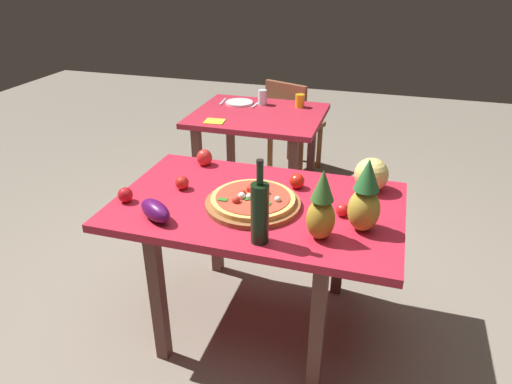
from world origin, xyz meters
name	(u,v)px	position (x,y,z in m)	size (l,w,h in m)	color
ground_plane	(258,320)	(0.00, 0.00, 0.00)	(10.00, 10.00, 0.00)	gray
display_table	(258,217)	(0.00, 0.00, 0.66)	(1.38, 0.86, 0.75)	brown
background_table	(258,127)	(-0.40, 1.36, 0.64)	(0.97, 0.82, 0.75)	brown
dining_chair	(291,122)	(-0.28, 2.00, 0.48)	(0.51, 0.51, 0.85)	brown
pizza_board	(253,204)	(-0.01, -0.04, 0.76)	(0.46, 0.46, 0.03)	brown
pizza	(253,198)	(-0.01, -0.04, 0.79)	(0.40, 0.40, 0.06)	#E4AA56
wine_bottle	(260,212)	(0.11, -0.33, 0.89)	(0.08, 0.08, 0.37)	black
pineapple_left	(321,208)	(0.34, -0.23, 0.89)	(0.12, 0.12, 0.32)	#AF8827
pineapple_right	(365,199)	(0.51, -0.11, 0.90)	(0.14, 0.14, 0.34)	#B39732
melon	(371,175)	(0.51, 0.29, 0.83)	(0.17, 0.17, 0.17)	#ECD06E
bell_pepper	(204,158)	(-0.42, 0.34, 0.79)	(0.09, 0.09, 0.10)	red
eggplant	(155,211)	(-0.40, -0.29, 0.79)	(0.20, 0.09, 0.09)	#4F0F4F
tomato_beside_pepper	(297,181)	(0.15, 0.21, 0.78)	(0.08, 0.08, 0.08)	red
tomato_by_bottle	(342,210)	(0.41, -0.01, 0.78)	(0.06, 0.06, 0.06)	red
tomato_near_board	(182,183)	(-0.41, 0.03, 0.78)	(0.07, 0.07, 0.07)	red
tomato_at_corner	(125,195)	(-0.62, -0.18, 0.78)	(0.07, 0.07, 0.07)	red
drinking_glass_juice	(300,101)	(-0.14, 1.60, 0.80)	(0.07, 0.07, 0.10)	gold
drinking_glass_water	(262,97)	(-0.43, 1.59, 0.80)	(0.07, 0.07, 0.12)	silver
dinner_plate	(239,103)	(-0.62, 1.55, 0.75)	(0.22, 0.22, 0.02)	white
fork_utensil	(223,102)	(-0.76, 1.55, 0.75)	(0.02, 0.18, 0.01)	silver
knife_utensil	(256,105)	(-0.48, 1.55, 0.75)	(0.02, 0.18, 0.01)	silver
napkin_folded	(215,121)	(-0.64, 1.07, 0.75)	(0.14, 0.12, 0.01)	yellow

